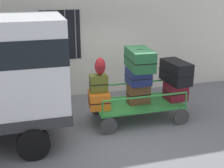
{
  "coord_description": "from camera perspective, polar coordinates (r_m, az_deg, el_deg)",
  "views": [
    {
      "loc": [
        -2.09,
        -6.86,
        3.6
      ],
      "look_at": [
        -0.12,
        0.15,
        1.08
      ],
      "focal_mm": 48.54,
      "sensor_mm": 36.0,
      "label": 1
    }
  ],
  "objects": [
    {
      "name": "suitcase_midleft_middle",
      "position": [
        7.91,
        4.99,
        1.48
      ],
      "size": [
        0.58,
        0.61,
        0.42
      ],
      "color": "navy",
      "rests_on": "suitcase_midleft_bottom"
    },
    {
      "name": "suitcase_center_middle",
      "position": [
        8.33,
        11.94,
        2.25
      ],
      "size": [
        0.57,
        1.01,
        0.6
      ],
      "color": "black",
      "rests_on": "suitcase_center_bottom"
    },
    {
      "name": "luggage_cart",
      "position": [
        8.17,
        4.91,
        -4.09
      ],
      "size": [
        2.39,
        1.27,
        0.48
      ],
      "color": "#2D8438",
      "rests_on": "ground"
    },
    {
      "name": "suitcase_left_middle",
      "position": [
        7.63,
        -2.56,
        0.13
      ],
      "size": [
        0.46,
        0.3,
        0.45
      ],
      "color": "#4C5119",
      "rests_on": "suitcase_left_bottom"
    },
    {
      "name": "backpack",
      "position": [
        7.49,
        -2.25,
        3.36
      ],
      "size": [
        0.27,
        0.22,
        0.44
      ],
      "color": "maroon",
      "rests_on": "suitcase_left_middle"
    },
    {
      "name": "ground_plane",
      "position": [
        8.03,
        1.15,
        -7.56
      ],
      "size": [
        40.0,
        40.0,
        0.0
      ],
      "primitive_type": "plane",
      "color": "slate"
    },
    {
      "name": "building_wall",
      "position": [
        9.69,
        -3.21,
        12.53
      ],
      "size": [
        12.0,
        0.38,
        5.0
      ],
      "color": "silver",
      "rests_on": "ground"
    },
    {
      "name": "suitcase_midleft_bottom",
      "position": [
        8.03,
        5.01,
        -1.85
      ],
      "size": [
        0.61,
        0.34,
        0.53
      ],
      "color": "brown",
      "rests_on": "luggage_cart"
    },
    {
      "name": "suitcase_midleft_top",
      "position": [
        7.74,
        5.22,
        4.68
      ],
      "size": [
        0.61,
        1.07,
        0.52
      ],
      "color": "#194C28",
      "rests_on": "suitcase_midleft_middle"
    },
    {
      "name": "suitcase_center_bottom",
      "position": [
        8.44,
        11.88,
        -1.34
      ],
      "size": [
        0.57,
        0.55,
        0.47
      ],
      "color": "maroon",
      "rests_on": "luggage_cart"
    },
    {
      "name": "cart_railing",
      "position": [
        8.01,
        4.99,
        -1.36
      ],
      "size": [
        2.27,
        1.14,
        0.4
      ],
      "color": "#2D8438",
      "rests_on": "luggage_cart"
    },
    {
      "name": "suitcase_left_bottom",
      "position": [
        7.75,
        -2.46,
        -3.0
      ],
      "size": [
        0.57,
        0.6,
        0.42
      ],
      "color": "orange",
      "rests_on": "luggage_cart"
    }
  ]
}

